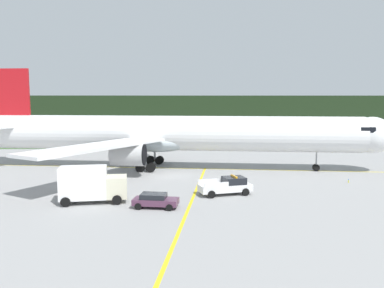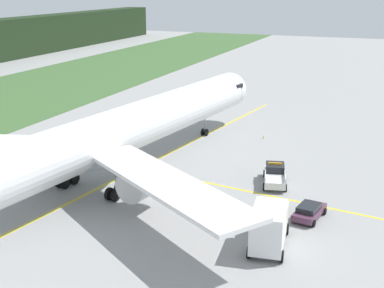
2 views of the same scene
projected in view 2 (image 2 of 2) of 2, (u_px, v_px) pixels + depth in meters
name	position (u px, v px, depth m)	size (l,w,h in m)	color
ground	(160.00, 191.00, 51.52)	(320.00, 320.00, 0.00)	gray
taxiway_centerline_main	(114.00, 180.00, 54.23)	(81.05, 0.30, 0.01)	yellow
taxiway_centerline_spur	(305.00, 203.00, 48.65)	(38.94, 0.30, 0.01)	yellow
airliner	(108.00, 137.00, 52.25)	(59.53, 41.51, 13.98)	silver
ops_pickup_truck	(275.00, 175.00, 53.21)	(5.70, 3.31, 1.94)	silver
catering_truck	(269.00, 225.00, 40.23)	(6.47, 3.35, 3.61)	beige
staff_car	(309.00, 211.00, 45.28)	(4.29, 2.56, 1.30)	#522E46
taxiway_edge_light_east	(263.00, 137.00, 68.36)	(0.12, 0.12, 0.46)	yellow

